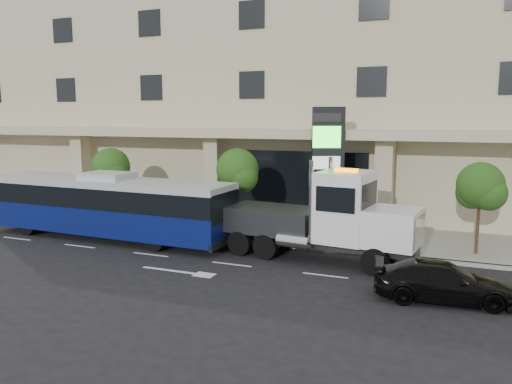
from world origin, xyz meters
TOP-DOWN VIEW (x-y plane):
  - ground at (0.00, 0.00)m, footprint 120.00×120.00m
  - sidewalk at (0.00, 5.00)m, footprint 120.00×6.00m
  - curb at (0.00, 2.00)m, footprint 120.00×0.30m
  - convention_center at (-0.00, 15.42)m, footprint 60.00×17.60m
  - tree_left at (-9.97, 3.59)m, footprint 2.27×2.20m
  - tree_mid at (-1.97, 3.59)m, footprint 2.28×2.20m
  - tree_right at (9.53, 3.59)m, footprint 2.10×2.00m
  - city_bus at (-7.69, 0.36)m, footprint 13.38×3.22m
  - tow_truck at (3.47, 0.55)m, footprint 9.70×3.33m
  - black_sedan at (8.31, -2.66)m, footprint 4.72×2.38m
  - signage_pylon at (2.36, 5.17)m, footprint 1.70×1.16m

SIDE VIEW (x-z plane):
  - ground at x=0.00m, z-range 0.00..0.00m
  - sidewalk at x=0.00m, z-range 0.00..0.15m
  - curb at x=0.00m, z-range 0.00..0.15m
  - black_sedan at x=8.31m, z-range 0.00..1.31m
  - city_bus at x=-7.69m, z-range 0.03..3.40m
  - tow_truck at x=3.47m, z-range -0.39..4.00m
  - tree_right at x=9.53m, z-range 1.01..5.06m
  - tree_left at x=-9.97m, z-range 1.00..5.22m
  - tree_mid at x=-1.97m, z-range 1.07..5.45m
  - signage_pylon at x=2.36m, z-range 0.20..6.68m
  - convention_center at x=0.00m, z-range -0.03..19.97m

